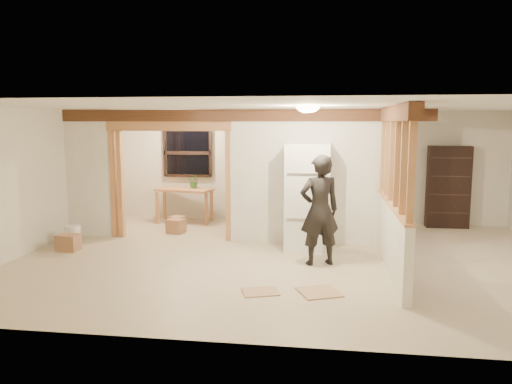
# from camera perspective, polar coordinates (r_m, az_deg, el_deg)

# --- Properties ---
(floor) EXTENTS (9.00, 6.50, 0.01)m
(floor) POSITION_cam_1_polar(r_m,az_deg,el_deg) (8.36, 3.75, -7.71)
(floor) COLOR #C2AE90
(floor) RESTS_ON ground
(ceiling) EXTENTS (9.00, 6.50, 0.01)m
(ceiling) POSITION_cam_1_polar(r_m,az_deg,el_deg) (8.06, 3.92, 9.71)
(ceiling) COLOR white
(wall_back) EXTENTS (9.00, 0.01, 2.50)m
(wall_back) POSITION_cam_1_polar(r_m,az_deg,el_deg) (11.34, 5.06, 2.87)
(wall_back) COLOR silver
(wall_back) RESTS_ON floor
(wall_front) EXTENTS (9.00, 0.01, 2.50)m
(wall_front) POSITION_cam_1_polar(r_m,az_deg,el_deg) (4.92, 1.02, -3.80)
(wall_front) COLOR silver
(wall_front) RESTS_ON floor
(wall_left) EXTENTS (0.01, 6.50, 2.50)m
(wall_left) POSITION_cam_1_polar(r_m,az_deg,el_deg) (9.56, -24.16, 1.25)
(wall_left) COLOR silver
(wall_left) RESTS_ON floor
(partition_left_stub) EXTENTS (0.90, 0.12, 2.50)m
(partition_left_stub) POSITION_cam_1_polar(r_m,az_deg,el_deg) (10.38, -18.54, 2.01)
(partition_left_stub) COLOR white
(partition_left_stub) RESTS_ON floor
(partition_center) EXTENTS (2.80, 0.12, 2.50)m
(partition_center) POSITION_cam_1_polar(r_m,az_deg,el_deg) (9.29, 5.61, 1.74)
(partition_center) COLOR white
(partition_center) RESTS_ON floor
(doorway_frame) EXTENTS (2.46, 0.14, 2.20)m
(doorway_frame) POSITION_cam_1_polar(r_m,az_deg,el_deg) (9.77, -9.81, 1.08)
(doorway_frame) COLOR tan
(doorway_frame) RESTS_ON floor
(header_beam_back) EXTENTS (7.00, 0.18, 0.22)m
(header_beam_back) POSITION_cam_1_polar(r_m,az_deg,el_deg) (9.37, -1.73, 8.74)
(header_beam_back) COLOR #58321E
(header_beam_back) RESTS_ON ceiling
(header_beam_right) EXTENTS (0.18, 3.30, 0.22)m
(header_beam_right) POSITION_cam_1_polar(r_m,az_deg,el_deg) (7.70, 15.79, 8.62)
(header_beam_right) COLOR #58321E
(header_beam_right) RESTS_ON ceiling
(pony_wall) EXTENTS (0.12, 3.20, 1.00)m
(pony_wall) POSITION_cam_1_polar(r_m,az_deg,el_deg) (7.90, 15.27, -5.15)
(pony_wall) COLOR white
(pony_wall) RESTS_ON floor
(stud_partition) EXTENTS (0.14, 3.20, 1.32)m
(stud_partition) POSITION_cam_1_polar(r_m,az_deg,el_deg) (7.72, 15.58, 3.27)
(stud_partition) COLOR tan
(stud_partition) RESTS_ON pony_wall
(window_back) EXTENTS (1.12, 0.10, 1.10)m
(window_back) POSITION_cam_1_polar(r_m,az_deg,el_deg) (11.67, -7.84, 4.44)
(window_back) COLOR black
(window_back) RESTS_ON wall_back
(ceiling_dome_main) EXTENTS (0.36, 0.36, 0.16)m
(ceiling_dome_main) POSITION_cam_1_polar(r_m,az_deg,el_deg) (7.54, 5.94, 9.65)
(ceiling_dome_main) COLOR #FFEABF
(ceiling_dome_main) RESTS_ON ceiling
(ceiling_dome_util) EXTENTS (0.32, 0.32, 0.14)m
(ceiling_dome_util) POSITION_cam_1_polar(r_m,az_deg,el_deg) (10.79, -8.70, 9.09)
(ceiling_dome_util) COLOR #FFEABF
(ceiling_dome_util) RESTS_ON ceiling
(hanging_bulb) EXTENTS (0.07, 0.07, 0.07)m
(hanging_bulb) POSITION_cam_1_polar(r_m,az_deg,el_deg) (9.97, -7.05, 7.49)
(hanging_bulb) COLOR #FFD88C
(hanging_bulb) RESTS_ON ceiling
(refrigerator) EXTENTS (0.78, 0.75, 1.89)m
(refrigerator) POSITION_cam_1_polar(r_m,az_deg,el_deg) (8.90, 5.90, -0.54)
(refrigerator) COLOR white
(refrigerator) RESTS_ON floor
(woman) EXTENTS (0.75, 0.61, 1.76)m
(woman) POSITION_cam_1_polar(r_m,az_deg,el_deg) (7.93, 7.27, -2.07)
(woman) COLOR black
(woman) RESTS_ON floor
(work_table) EXTENTS (1.33, 0.85, 0.77)m
(work_table) POSITION_cam_1_polar(r_m,az_deg,el_deg) (11.41, -8.14, -1.52)
(work_table) COLOR tan
(work_table) RESTS_ON floor
(potted_plant) EXTENTS (0.33, 0.30, 0.31)m
(potted_plant) POSITION_cam_1_polar(r_m,az_deg,el_deg) (11.36, -7.07, 1.21)
(potted_plant) COLOR #2A7931
(potted_plant) RESTS_ON work_table
(shop_vac) EXTENTS (0.59, 0.59, 0.64)m
(shop_vac) POSITION_cam_1_polar(r_m,az_deg,el_deg) (11.60, -16.46, -1.95)
(shop_vac) COLOR #941707
(shop_vac) RESTS_ON floor
(bookshelf) EXTENTS (0.88, 0.29, 1.76)m
(bookshelf) POSITION_cam_1_polar(r_m,az_deg,el_deg) (11.45, 21.11, 0.54)
(bookshelf) COLOR black
(bookshelf) RESTS_ON floor
(bucket) EXTENTS (0.34, 0.34, 0.36)m
(bucket) POSITION_cam_1_polar(r_m,az_deg,el_deg) (9.83, -20.19, -4.69)
(bucket) COLOR silver
(bucket) RESTS_ON floor
(box_util_a) EXTENTS (0.38, 0.35, 0.28)m
(box_util_a) POSITION_cam_1_polar(r_m,az_deg,el_deg) (10.40, -9.14, -3.86)
(box_util_a) COLOR #9D6D4C
(box_util_a) RESTS_ON floor
(box_util_b) EXTENTS (0.39, 0.39, 0.27)m
(box_util_b) POSITION_cam_1_polar(r_m,az_deg,el_deg) (10.76, -9.06, -3.47)
(box_util_b) COLOR #9D6D4C
(box_util_b) RESTS_ON floor
(box_front) EXTENTS (0.37, 0.30, 0.29)m
(box_front) POSITION_cam_1_polar(r_m,az_deg,el_deg) (9.46, -20.65, -5.43)
(box_front) COLOR #9D6D4C
(box_front) RESTS_ON floor
(floor_panel_near) EXTENTS (0.66, 0.66, 0.02)m
(floor_panel_near) POSITION_cam_1_polar(r_m,az_deg,el_deg) (6.83, 7.21, -11.28)
(floor_panel_near) COLOR tan
(floor_panel_near) RESTS_ON floor
(floor_panel_far) EXTENTS (0.57, 0.51, 0.02)m
(floor_panel_far) POSITION_cam_1_polar(r_m,az_deg,el_deg) (6.79, 0.50, -11.33)
(floor_panel_far) COLOR tan
(floor_panel_far) RESTS_ON floor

